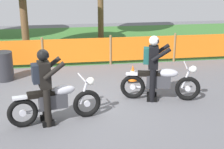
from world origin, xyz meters
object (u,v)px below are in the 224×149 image
motorcycle_lead (161,82)px  traffic_cone (133,73)px  spare_drum (3,66)px  rider_trailing (44,83)px  rider_lead (153,64)px  motorcycle_trailing (56,102)px

motorcycle_lead → traffic_cone: size_ratio=3.84×
motorcycle_lead → spare_drum: (-4.28, 2.22, -0.03)m
traffic_cone → motorcycle_lead: bearing=-74.5°
motorcycle_lead → rider_trailing: 3.08m
traffic_cone → rider_lead: bearing=-82.3°
motorcycle_trailing → motorcycle_lead: bearing=6.6°
motorcycle_lead → spare_drum: 4.82m
motorcycle_lead → traffic_cone: (-0.41, 1.49, -0.22)m
motorcycle_lead → rider_lead: 0.53m
motorcycle_lead → traffic_cone: motorcycle_lead is taller
motorcycle_trailing → traffic_cone: 3.29m
motorcycle_lead → motorcycle_trailing: bearing=-147.4°
rider_trailing → motorcycle_lead: bearing=6.2°
traffic_cone → spare_drum: bearing=169.2°
motorcycle_trailing → rider_lead: size_ratio=1.22×
traffic_cone → spare_drum: 3.94m
rider_lead → traffic_cone: 1.61m
rider_trailing → spare_drum: 3.49m
motorcycle_trailing → rider_lead: rider_lead is taller
motorcycle_trailing → rider_trailing: size_ratio=1.22×
traffic_cone → motorcycle_trailing: bearing=-133.5°
spare_drum → motorcycle_lead: bearing=-27.5°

